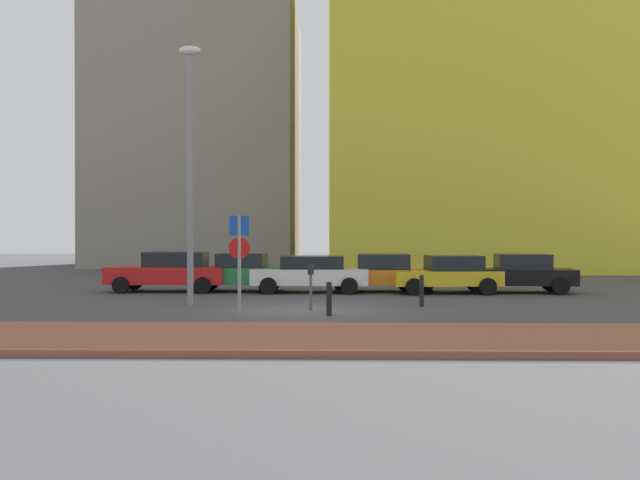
{
  "coord_description": "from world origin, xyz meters",
  "views": [
    {
      "loc": [
        0.89,
        -20.08,
        2.21
      ],
      "look_at": [
        0.37,
        3.21,
        2.05
      ],
      "focal_mm": 38.18,
      "sensor_mm": 36.0,
      "label": 1
    }
  ],
  "objects_px": {
    "parked_car_green": "(237,272)",
    "parked_car_black": "(518,273)",
    "parked_car_orange": "(383,273)",
    "traffic_bollard_near": "(329,299)",
    "parking_sign_post": "(239,252)",
    "parked_car_yellow": "(448,274)",
    "parked_car_white": "(310,273)",
    "street_lamp": "(190,155)",
    "parked_car_red": "(170,271)",
    "parking_meter": "(311,281)",
    "traffic_bollard_mid": "(422,291)"
  },
  "relations": [
    {
      "from": "parked_car_green",
      "to": "parked_car_black",
      "type": "relative_size",
      "value": 0.92
    },
    {
      "from": "parked_car_orange",
      "to": "traffic_bollard_near",
      "type": "xyz_separation_m",
      "value": [
        -2.02,
        -7.9,
        -0.29
      ]
    },
    {
      "from": "parking_sign_post",
      "to": "parked_car_yellow",
      "type": "bearing_deg",
      "value": 44.14
    },
    {
      "from": "parked_car_green",
      "to": "parked_car_orange",
      "type": "relative_size",
      "value": 0.9
    },
    {
      "from": "parked_car_white",
      "to": "street_lamp",
      "type": "height_order",
      "value": "street_lamp"
    },
    {
      "from": "parked_car_red",
      "to": "traffic_bollard_near",
      "type": "relative_size",
      "value": 4.93
    },
    {
      "from": "parking_meter",
      "to": "traffic_bollard_near",
      "type": "relative_size",
      "value": 1.45
    },
    {
      "from": "parking_meter",
      "to": "parking_sign_post",
      "type": "bearing_deg",
      "value": -157.56
    },
    {
      "from": "parked_car_orange",
      "to": "parking_meter",
      "type": "relative_size",
      "value": 3.39
    },
    {
      "from": "parked_car_black",
      "to": "traffic_bollard_mid",
      "type": "xyz_separation_m",
      "value": [
        -4.33,
        -5.12,
        -0.27
      ]
    },
    {
      "from": "parked_car_orange",
      "to": "parked_car_red",
      "type": "bearing_deg",
      "value": -178.87
    },
    {
      "from": "parked_car_black",
      "to": "traffic_bollard_mid",
      "type": "relative_size",
      "value": 4.52
    },
    {
      "from": "parked_car_red",
      "to": "parked_car_green",
      "type": "relative_size",
      "value": 1.12
    },
    {
      "from": "parked_car_yellow",
      "to": "traffic_bollard_mid",
      "type": "distance_m",
      "value": 5.09
    },
    {
      "from": "parked_car_white",
      "to": "parking_meter",
      "type": "height_order",
      "value": "parked_car_white"
    },
    {
      "from": "parked_car_black",
      "to": "parking_meter",
      "type": "height_order",
      "value": "parked_car_black"
    },
    {
      "from": "parked_car_white",
      "to": "parking_sign_post",
      "type": "distance_m",
      "value": 7.24
    },
    {
      "from": "parked_car_green",
      "to": "parked_car_yellow",
      "type": "xyz_separation_m",
      "value": [
        8.13,
        -0.67,
        -0.02
      ]
    },
    {
      "from": "parking_meter",
      "to": "traffic_bollard_mid",
      "type": "relative_size",
      "value": 1.37
    },
    {
      "from": "parked_car_green",
      "to": "traffic_bollard_near",
      "type": "distance_m",
      "value": 8.75
    },
    {
      "from": "parked_car_red",
      "to": "traffic_bollard_near",
      "type": "height_order",
      "value": "parked_car_red"
    },
    {
      "from": "parking_meter",
      "to": "parked_car_yellow",
      "type": "bearing_deg",
      "value": 50.02
    },
    {
      "from": "parked_car_red",
      "to": "street_lamp",
      "type": "bearing_deg",
      "value": -69.34
    },
    {
      "from": "parked_car_black",
      "to": "street_lamp",
      "type": "xyz_separation_m",
      "value": [
        -11.6,
        -4.77,
        3.98
      ]
    },
    {
      "from": "parked_car_white",
      "to": "parked_car_black",
      "type": "bearing_deg",
      "value": 0.91
    },
    {
      "from": "parked_car_red",
      "to": "parked_car_yellow",
      "type": "height_order",
      "value": "parked_car_red"
    },
    {
      "from": "parked_car_red",
      "to": "parked_car_orange",
      "type": "xyz_separation_m",
      "value": [
        8.31,
        0.16,
        -0.06
      ]
    },
    {
      "from": "parked_car_yellow",
      "to": "parked_car_red",
      "type": "bearing_deg",
      "value": 177.49
    },
    {
      "from": "parked_car_orange",
      "to": "parking_meter",
      "type": "height_order",
      "value": "parked_car_orange"
    },
    {
      "from": "parked_car_white",
      "to": "parking_sign_post",
      "type": "bearing_deg",
      "value": -104.15
    },
    {
      "from": "parking_sign_post",
      "to": "street_lamp",
      "type": "bearing_deg",
      "value": 129.21
    },
    {
      "from": "parked_car_red",
      "to": "parking_meter",
      "type": "height_order",
      "value": "parked_car_red"
    },
    {
      "from": "parked_car_orange",
      "to": "parking_sign_post",
      "type": "distance_m",
      "value": 8.77
    },
    {
      "from": "parked_car_white",
      "to": "parked_car_orange",
      "type": "distance_m",
      "value": 2.85
    },
    {
      "from": "parked_car_orange",
      "to": "street_lamp",
      "type": "relative_size",
      "value": 0.55
    },
    {
      "from": "traffic_bollard_near",
      "to": "traffic_bollard_mid",
      "type": "xyz_separation_m",
      "value": [
        2.85,
        2.44,
        0.03
      ]
    },
    {
      "from": "parked_car_white",
      "to": "traffic_bollard_mid",
      "type": "xyz_separation_m",
      "value": [
        3.63,
        -4.99,
        -0.27
      ]
    },
    {
      "from": "parked_car_green",
      "to": "street_lamp",
      "type": "height_order",
      "value": "street_lamp"
    },
    {
      "from": "parking_meter",
      "to": "street_lamp",
      "type": "bearing_deg",
      "value": 158.96
    },
    {
      "from": "parked_car_yellow",
      "to": "parking_sign_post",
      "type": "height_order",
      "value": "parking_sign_post"
    },
    {
      "from": "street_lamp",
      "to": "parked_car_green",
      "type": "bearing_deg",
      "value": 81.72
    },
    {
      "from": "street_lamp",
      "to": "parked_car_black",
      "type": "bearing_deg",
      "value": 22.34
    },
    {
      "from": "parked_car_orange",
      "to": "street_lamp",
      "type": "distance_m",
      "value": 9.14
    },
    {
      "from": "parked_car_green",
      "to": "parked_car_black",
      "type": "xyz_separation_m",
      "value": [
        10.86,
        -0.37,
        -0.01
      ]
    },
    {
      "from": "parked_car_yellow",
      "to": "parking_meter",
      "type": "distance_m",
      "value": 7.79
    },
    {
      "from": "parked_car_white",
      "to": "street_lamp",
      "type": "distance_m",
      "value": 7.12
    },
    {
      "from": "parked_car_green",
      "to": "parked_car_white",
      "type": "distance_m",
      "value": 2.94
    },
    {
      "from": "traffic_bollard_near",
      "to": "parked_car_green",
      "type": "bearing_deg",
      "value": 114.9
    },
    {
      "from": "parked_car_yellow",
      "to": "parking_sign_post",
      "type": "xyz_separation_m",
      "value": [
        -6.99,
        -6.79,
        1.0
      ]
    },
    {
      "from": "parked_car_black",
      "to": "parking_sign_post",
      "type": "bearing_deg",
      "value": -143.91
    }
  ]
}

